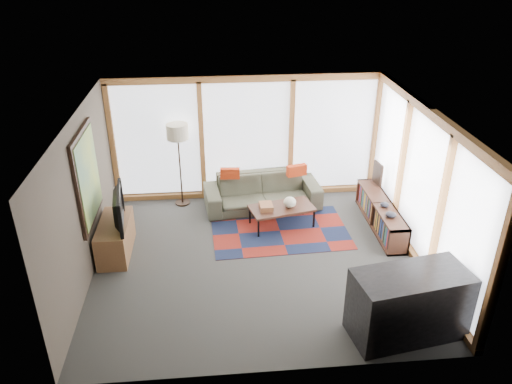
{
  "coord_description": "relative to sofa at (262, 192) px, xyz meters",
  "views": [
    {
      "loc": [
        -0.7,
        -7.1,
        4.94
      ],
      "look_at": [
        0.0,
        0.4,
        1.1
      ],
      "focal_mm": 35.0,
      "sensor_mm": 36.0,
      "label": 1
    }
  ],
  "objects": [
    {
      "name": "book_stack",
      "position": [
        -0.02,
        -0.82,
        0.11
      ],
      "size": [
        0.25,
        0.31,
        0.1
      ],
      "primitive_type": "cube",
      "rotation": [
        0.0,
        0.0,
        0.04
      ],
      "color": "brown",
      "rests_on": "coffee_table"
    },
    {
      "name": "floor_lamp",
      "position": [
        -1.64,
        0.3,
        0.53
      ],
      "size": [
        0.44,
        0.44,
        1.74
      ],
      "primitive_type": null,
      "color": "#322319",
      "rests_on": "ground"
    },
    {
      "name": "tv_console",
      "position": [
        -2.72,
        -1.43,
        -0.04
      ],
      "size": [
        0.5,
        1.2,
        0.6
      ],
      "primitive_type": "cube",
      "color": "brown",
      "rests_on": "ground"
    },
    {
      "name": "ground",
      "position": [
        -0.27,
        -1.88,
        -0.34
      ],
      "size": [
        5.5,
        5.5,
        0.0
      ],
      "primitive_type": "plane",
      "color": "#32312F",
      "rests_on": "ground"
    },
    {
      "name": "vase",
      "position": [
        0.44,
        -0.8,
        0.16
      ],
      "size": [
        0.25,
        0.25,
        0.21
      ],
      "primitive_type": "ellipsoid",
      "rotation": [
        0.0,
        0.0,
        0.05
      ],
      "color": "beige",
      "rests_on": "coffee_table"
    },
    {
      "name": "coffee_table",
      "position": [
        0.29,
        -0.78,
        -0.14
      ],
      "size": [
        1.3,
        0.85,
        0.4
      ],
      "primitive_type": null,
      "rotation": [
        0.0,
        0.0,
        0.23
      ],
      "color": "black",
      "rests_on": "ground"
    },
    {
      "name": "shelf_picture",
      "position": [
        2.3,
        -0.18,
        0.4
      ],
      "size": [
        0.1,
        0.35,
        0.45
      ],
      "primitive_type": "cube",
      "rotation": [
        0.0,
        0.0,
        0.16
      ],
      "color": "black",
      "rests_on": "bookshelf"
    },
    {
      "name": "rug",
      "position": [
        0.23,
        -0.99,
        -0.33
      ],
      "size": [
        2.6,
        1.73,
        0.01
      ],
      "primitive_type": "cube",
      "rotation": [
        0.0,
        0.0,
        0.04
      ],
      "color": "maroon",
      "rests_on": "ground"
    },
    {
      "name": "bowl_a",
      "position": [
        2.13,
        -1.54,
        0.22
      ],
      "size": [
        0.19,
        0.19,
        0.1
      ],
      "primitive_type": "ellipsoid",
      "rotation": [
        0.0,
        0.0,
        0.01
      ],
      "color": "black",
      "rests_on": "bookshelf"
    },
    {
      "name": "sofa",
      "position": [
        0.0,
        0.0,
        0.0
      ],
      "size": [
        2.4,
        1.14,
        0.68
      ],
      "primitive_type": "imported",
      "rotation": [
        0.0,
        0.0,
        0.1
      ],
      "color": "#39392A",
      "rests_on": "ground"
    },
    {
      "name": "pillow_left",
      "position": [
        -0.65,
        -0.0,
        0.44
      ],
      "size": [
        0.39,
        0.14,
        0.21
      ],
      "primitive_type": "cube",
      "rotation": [
        0.0,
        0.0,
        -0.08
      ],
      "color": "#AF2F10",
      "rests_on": "sofa"
    },
    {
      "name": "bookshelf",
      "position": [
        2.16,
        -0.98,
        -0.08
      ],
      "size": [
        0.37,
        2.06,
        0.52
      ],
      "primitive_type": null,
      "color": "black",
      "rests_on": "ground"
    },
    {
      "name": "room_envelope",
      "position": [
        0.22,
        -1.32,
        1.2
      ],
      "size": [
        5.52,
        5.02,
        2.62
      ],
      "color": "#473F35",
      "rests_on": "ground"
    },
    {
      "name": "television",
      "position": [
        -2.66,
        -1.47,
        0.57
      ],
      "size": [
        0.27,
        1.07,
        0.61
      ],
      "primitive_type": "imported",
      "rotation": [
        0.0,
        0.0,
        1.7
      ],
      "color": "black",
      "rests_on": "tv_console"
    },
    {
      "name": "pillow_right",
      "position": [
        0.69,
        0.0,
        0.45
      ],
      "size": [
        0.42,
        0.22,
        0.22
      ],
      "primitive_type": "cube",
      "rotation": [
        0.0,
        0.0,
        0.26
      ],
      "color": "#AF2F10",
      "rests_on": "sofa"
    },
    {
      "name": "bowl_b",
      "position": [
        2.15,
        -1.15,
        0.22
      ],
      "size": [
        0.17,
        0.17,
        0.08
      ],
      "primitive_type": "ellipsoid",
      "rotation": [
        0.0,
        0.0,
        -0.04
      ],
      "color": "black",
      "rests_on": "bookshelf"
    },
    {
      "name": "bar_counter",
      "position": [
        1.6,
        -3.84,
        0.15
      ],
      "size": [
        1.66,
        0.98,
        0.99
      ],
      "primitive_type": "cube",
      "rotation": [
        0.0,
        0.0,
        0.17
      ],
      "color": "black",
      "rests_on": "ground"
    }
  ]
}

